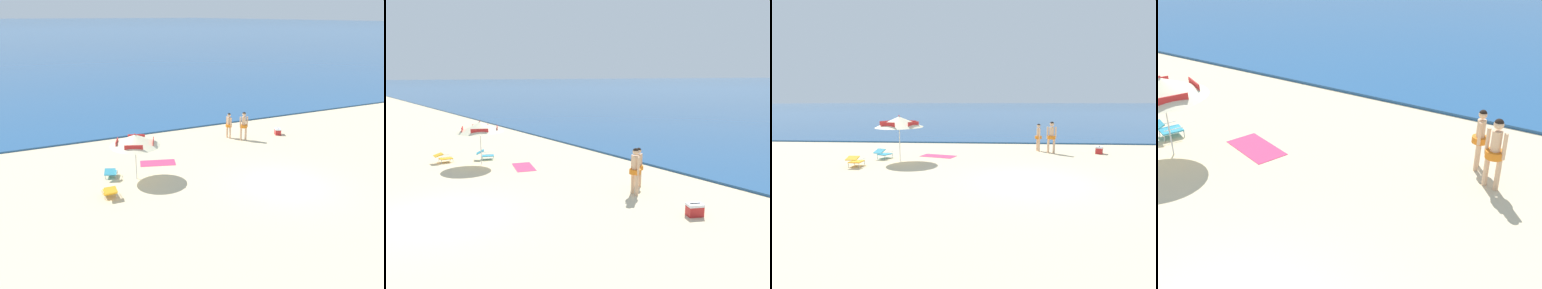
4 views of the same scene
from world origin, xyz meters
TOP-DOWN VIEW (x-y plane):
  - ground_plane at (0.00, 0.00)m, footprint 800.00×800.00m
  - beach_umbrella_striped_main at (-5.72, 3.52)m, footprint 2.97×2.98m
  - lounge_chair_under_umbrella at (-6.78, 4.14)m, footprint 0.82×1.01m
  - lounge_chair_beside_umbrella at (-7.35, 2.14)m, footprint 0.60×0.88m
  - person_standing_near_shore at (1.42, 7.14)m, footprint 0.39×0.47m
  - person_standing_beside at (2.00, 6.38)m, footprint 0.51×0.43m
  - cooler_box at (4.63, 6.41)m, footprint 0.53×0.60m
  - beach_towel at (-4.10, 4.99)m, footprint 1.99×1.40m

SIDE VIEW (x-z plane):
  - ground_plane at x=0.00m, z-range 0.00..0.00m
  - beach_towel at x=-4.10m, z-range 0.00..0.01m
  - cooler_box at x=4.63m, z-range -0.01..0.42m
  - lounge_chair_under_umbrella at x=-6.78m, z-range 0.02..0.53m
  - lounge_chair_beside_umbrella at x=-7.35m, z-range 0.03..0.53m
  - person_standing_near_shore at x=1.42m, z-range 0.13..1.71m
  - person_standing_beside at x=2.00m, z-range 0.14..1.89m
  - beach_umbrella_striped_main at x=-5.72m, z-range 0.79..3.00m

